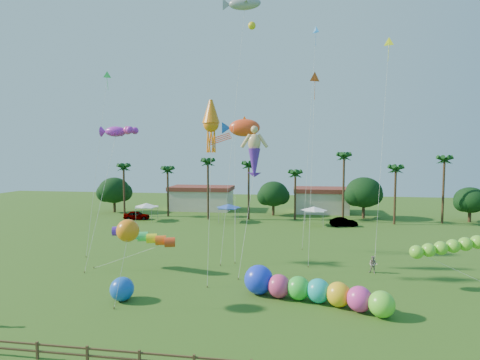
# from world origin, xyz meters

# --- Properties ---
(ground) EXTENTS (160.00, 160.00, 0.00)m
(ground) POSITION_xyz_m (0.00, 0.00, 0.00)
(ground) COLOR #285116
(ground) RESTS_ON ground
(tree_line) EXTENTS (69.46, 8.91, 11.00)m
(tree_line) POSITION_xyz_m (3.57, 44.00, 4.28)
(tree_line) COLOR #3A2819
(tree_line) RESTS_ON ground
(buildings_row) EXTENTS (35.00, 7.00, 4.00)m
(buildings_row) POSITION_xyz_m (-3.09, 50.00, 2.00)
(buildings_row) COLOR beige
(buildings_row) RESTS_ON ground
(tent_row) EXTENTS (31.00, 4.00, 0.60)m
(tent_row) POSITION_xyz_m (-6.00, 36.33, 2.75)
(tent_row) COLOR white
(tent_row) RESTS_ON ground
(car_a) EXTENTS (4.61, 2.43, 1.49)m
(car_a) POSITION_xyz_m (-22.25, 36.87, 0.75)
(car_a) COLOR #4C4C54
(car_a) RESTS_ON ground
(car_b) EXTENTS (4.33, 1.99, 1.38)m
(car_b) POSITION_xyz_m (12.62, 35.91, 0.69)
(car_b) COLOR #4C4C54
(car_b) RESTS_ON ground
(spectator_b) EXTENTS (0.98, 0.88, 1.64)m
(spectator_b) POSITION_xyz_m (12.53, 12.50, 0.82)
(spectator_b) COLOR gray
(spectator_b) RESTS_ON ground
(caterpillar_inflatable) EXTENTS (11.35, 5.50, 2.36)m
(caterpillar_inflatable) POSITION_xyz_m (6.20, 4.39, 0.99)
(caterpillar_inflatable) COLOR #DA3974
(caterpillar_inflatable) RESTS_ON ground
(blue_ball) EXTENTS (1.85, 1.85, 1.85)m
(blue_ball) POSITION_xyz_m (-8.17, 2.56, 0.92)
(blue_ball) COLOR blue
(blue_ball) RESTS_ON ground
(rainbow_tube) EXTENTS (9.88, 1.62, 3.49)m
(rainbow_tube) POSITION_xyz_m (-8.40, 9.53, 3.01)
(rainbow_tube) COLOR red
(rainbow_tube) RESTS_ON ground
(green_worm) EXTENTS (10.31, 3.11, 3.83)m
(green_worm) POSITION_xyz_m (15.26, 8.74, 3.15)
(green_worm) COLOR #6ED42F
(green_worm) RESTS_ON ground
(orange_ball_kite) EXTENTS (1.92, 1.92, 6.58)m
(orange_ball_kite) POSITION_xyz_m (-7.15, 1.65, 5.74)
(orange_ball_kite) COLOR orange
(orange_ball_kite) RESTS_ON ground
(merman_kite) EXTENTS (2.37, 5.35, 13.76)m
(merman_kite) POSITION_xyz_m (0.98, 13.08, 11.29)
(merman_kite) COLOR #DEB87E
(merman_kite) RESTS_ON ground
(fish_kite) EXTENTS (5.53, 6.22, 15.52)m
(fish_kite) POSITION_xyz_m (-0.76, 18.51, 14.40)
(fish_kite) COLOR #FB451B
(fish_kite) RESTS_ON ground
(shark_kite) EXTENTS (5.24, 8.37, 29.48)m
(shark_kite) POSITION_xyz_m (-0.89, 19.49, 28.57)
(shark_kite) COLOR #8D959A
(shark_kite) RESTS_ON ground
(squid_kite) EXTENTS (1.77, 4.04, 16.43)m
(squid_kite) POSITION_xyz_m (-2.59, 9.44, 14.12)
(squid_kite) COLOR orange
(squid_kite) RESTS_ON ground
(lobster_kite) EXTENTS (4.23, 5.91, 14.53)m
(lobster_kite) POSITION_xyz_m (-13.63, 12.88, 13.75)
(lobster_kite) COLOR #AF27C4
(lobster_kite) RESTS_ON ground
(delta_kite_red) EXTENTS (1.34, 3.71, 20.09)m
(delta_kite_red) POSITION_xyz_m (6.98, 16.61, 19.17)
(delta_kite_red) COLOR #CF4C17
(delta_kite_red) RESTS_ON ground
(delta_kite_yellow) EXTENTS (2.23, 3.98, 23.35)m
(delta_kite_yellow) POSITION_xyz_m (14.35, 16.68, 22.21)
(delta_kite_yellow) COLOR #EEFF1A
(delta_kite_yellow) RESTS_ON ground
(delta_kite_green) EXTENTS (1.36, 4.55, 21.13)m
(delta_kite_green) POSITION_xyz_m (-16.95, 17.49, 20.00)
(delta_kite_green) COLOR #36E95F
(delta_kite_green) RESTS_ON ground
(delta_kite_blue) EXTENTS (1.95, 3.59, 26.97)m
(delta_kite_blue) POSITION_xyz_m (7.29, 23.27, 25.61)
(delta_kite_blue) COLOR blue
(delta_kite_blue) RESTS_ON ground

